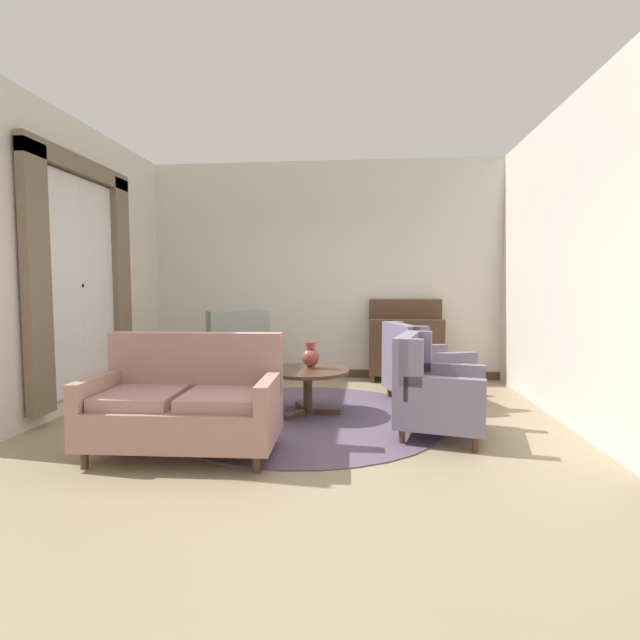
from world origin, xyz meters
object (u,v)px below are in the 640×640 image
armchair_beside_settee (433,392)px  armchair_near_sideboard (233,357)px  settee (186,405)px  coffee_table (308,377)px  sideboard (406,346)px  porcelain_vase (310,356)px  armchair_foreground_right (421,369)px  side_table (411,369)px

armchair_beside_settee → armchair_near_sideboard: size_ratio=0.86×
armchair_near_sideboard → settee: bearing=63.2°
coffee_table → sideboard: 2.28m
sideboard → coffee_table: bearing=-122.7°
armchair_near_sideboard → sideboard: (2.39, 0.75, 0.08)m
porcelain_vase → settee: 1.63m
coffee_table → armchair_foreground_right: size_ratio=0.85×
settee → armchair_foreground_right: bearing=39.9°
settee → armchair_foreground_right: 2.92m
porcelain_vase → sideboard: bearing=57.2°
armchair_foreground_right → side_table: 0.15m
armchair_foreground_right → porcelain_vase: bearing=97.3°
armchair_foreground_right → side_table: bearing=99.4°
armchair_near_sideboard → sideboard: size_ratio=0.96×
coffee_table → armchair_foreground_right: (1.30, 0.65, -0.00)m
coffee_table → sideboard: (1.23, 1.92, 0.12)m
coffee_table → sideboard: sideboard is taller
porcelain_vase → armchair_foreground_right: bearing=25.3°
sideboard → side_table: bearing=-92.5°
settee → armchair_near_sideboard: (-0.28, 2.45, 0.03)m
coffee_table → armchair_foreground_right: 1.46m
settee → coffee_table: bearing=53.9°
armchair_beside_settee → side_table: (-0.09, 1.19, 0.01)m
armchair_beside_settee → side_table: 1.20m
porcelain_vase → armchair_near_sideboard: bearing=136.9°
coffee_table → settee: size_ratio=0.58×
coffee_table → armchair_beside_settee: size_ratio=0.91×
armchair_foreground_right → armchair_near_sideboard: bearing=60.4°
side_table → sideboard: sideboard is taller
armchair_beside_settee → coffee_table: bearing=77.7°
porcelain_vase → armchair_beside_settee: size_ratio=0.30×
coffee_table → armchair_foreground_right: armchair_foreground_right is taller
coffee_table → armchair_beside_settee: 1.40m
coffee_table → armchair_near_sideboard: size_ratio=0.78×
porcelain_vase → armchair_foreground_right: (1.28, 0.60, -0.22)m
porcelain_vase → armchair_beside_settee: 1.42m
armchair_foreground_right → armchair_near_sideboard: size_ratio=0.92×
coffee_table → porcelain_vase: size_ratio=3.04×
sideboard → armchair_near_sideboard: bearing=-162.5°
settee → side_table: (2.05, 1.87, 0.01)m
porcelain_vase → side_table: porcelain_vase is taller
coffee_table → armchair_near_sideboard: 1.64m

